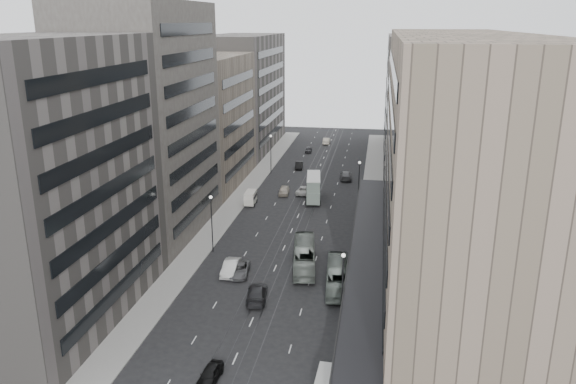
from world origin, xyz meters
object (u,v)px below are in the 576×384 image
Objects in this scene: bus_near at (337,276)px; sedan_0 at (210,374)px; bus_far at (304,256)px; vw_microbus at (326,384)px; panel_van at (250,197)px; double_decker at (313,187)px; sedan_2 at (239,270)px; pedestrian at (376,367)px; sedan_1 at (231,267)px.

sedan_0 is at bearing 60.48° from bus_near.
bus_far reaches higher than bus_near.
panel_van reaches higher than vw_microbus.
vw_microbus is (5.44, -26.11, -0.43)m from bus_far.
double_decker reaches higher than sedan_2.
double_decker is 4.47× the size of pedestrian.
vw_microbus is 26.96m from sedan_1.
bus_near is 0.90× the size of bus_far.
bus_near is at bearing -9.09° from sedan_1.
double_decker is at bearing -93.00° from bus_far.
sedan_0 is (-5.13, -25.59, -0.95)m from bus_far.
bus_near is 13.96m from sedan_1.
pedestrian is (11.98, -51.53, -1.37)m from double_decker.
pedestrian is at bearing -66.72° from panel_van.
pedestrian is at bearing -54.08° from sedan_2.
vw_microbus is 10.60m from sedan_0.
sedan_2 is at bearing -106.29° from double_decker.
double_decker reaches higher than panel_van.
vw_microbus is 2.07× the size of pedestrian.
sedan_2 is at bearing -82.22° from panel_van.
bus_far reaches higher than panel_van.
panel_van is 2.02× the size of pedestrian.
bus_far is at bearing -51.10° from bus_near.
sedan_2 is at bearing -45.50° from pedestrian.
bus_far is 2.25× the size of sedan_1.
double_decker is at bearing 91.57° from sedan_0.
bus_near reaches higher than sedan_2.
bus_near is 5.40× the size of pedestrian.
vw_microbus is 5.49m from pedestrian.
bus_far is 27.79m from panel_van.
bus_far is 5.98× the size of pedestrian.
bus_far reaches higher than sedan_0.
bus_near is 2.61× the size of vw_microbus.
sedan_1 is at bearing 13.08° from bus_far.
bus_near reaches higher than pedestrian.
pedestrian is (9.72, -22.67, -0.49)m from bus_far.
vw_microbus is 1.02× the size of sedan_0.
sedan_1 is (3.86, -27.99, -0.49)m from panel_van.
bus_far is 2.26× the size of sedan_2.
pedestrian is (22.68, -47.25, -0.22)m from panel_van.
double_decker is at bearing 100.45° from vw_microbus.
sedan_0 is 22.15m from sedan_2.
pedestrian reaches higher than sedan_0.
pedestrian is at bearing 105.73° from bus_far.
bus_near is at bearing 125.18° from bus_far.
sedan_0 is (7.83, -50.17, -0.67)m from panel_van.
pedestrian is (4.28, 3.44, -0.06)m from vw_microbus.
panel_van reaches higher than pedestrian.
panel_van reaches higher than sedan_1.
sedan_0 is (-9.87, -20.45, -0.79)m from bus_near.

